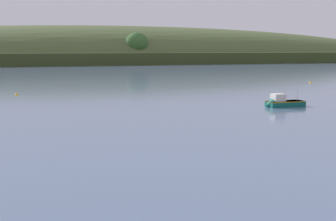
% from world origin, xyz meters
% --- Properties ---
extents(far_shoreline_hill, '(490.42, 120.94, 38.32)m').
position_xyz_m(far_shoreline_hill, '(24.29, 221.85, 0.34)').
color(far_shoreline_hill, '#35401E').
rests_on(far_shoreline_hill, ground).
extents(fishing_boat_moored, '(5.06, 2.06, 3.09)m').
position_xyz_m(fishing_boat_moored, '(21.99, 36.55, 0.37)').
color(fishing_boat_moored, '#0F564C').
rests_on(fishing_boat_moored, ground).
extents(mooring_buoy_midchannel, '(0.55, 0.55, 0.63)m').
position_xyz_m(mooring_buoy_midchannel, '(46.97, 67.90, 0.00)').
color(mooring_buoy_midchannel, yellow).
rests_on(mooring_buoy_midchannel, ground).
extents(mooring_buoy_off_fishing_boat, '(0.56, 0.56, 0.64)m').
position_xyz_m(mooring_buoy_off_fishing_boat, '(-9.89, 59.32, 0.00)').
color(mooring_buoy_off_fishing_boat, yellow).
rests_on(mooring_buoy_off_fishing_boat, ground).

